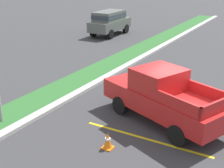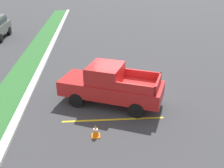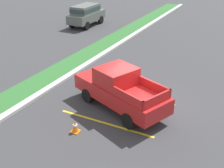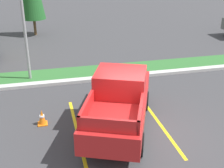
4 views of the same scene
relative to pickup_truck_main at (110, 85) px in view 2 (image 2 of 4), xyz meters
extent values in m
plane|color=#38383A|center=(0.67, -0.53, -1.04)|extent=(120.00, 120.00, 0.00)
cube|color=yellow|center=(-1.57, -0.05, -1.04)|extent=(0.12, 4.80, 0.01)
cube|color=yellow|center=(1.53, -0.05, -1.04)|extent=(0.12, 4.80, 0.01)
cube|color=#B2B2AD|center=(0.67, 4.47, -0.97)|extent=(56.00, 0.40, 0.15)
cube|color=#2D662D|center=(0.67, 5.57, -1.01)|extent=(56.00, 1.80, 0.06)
cylinder|color=black|center=(-0.21, 1.71, -0.66)|extent=(0.55, 0.81, 0.76)
cylinder|color=black|center=(1.36, 1.06, -0.66)|extent=(0.55, 0.81, 0.76)
cylinder|color=black|center=(-1.40, -1.16, -0.66)|extent=(0.55, 0.81, 0.76)
cylinder|color=black|center=(0.17, -1.80, -0.66)|extent=(0.55, 0.81, 0.76)
cube|color=red|center=(-0.02, -0.05, -0.16)|extent=(3.74, 5.53, 0.76)
cube|color=red|center=(0.10, 0.23, 0.64)|extent=(2.24, 2.15, 0.84)
cube|color=#2D3842|center=(0.41, 0.99, 0.69)|extent=(1.52, 0.67, 0.63)
cube|color=red|center=(-1.36, -1.06, 0.44)|extent=(0.82, 1.79, 0.44)
cube|color=red|center=(0.21, -1.71, 0.44)|extent=(0.82, 1.79, 0.44)
cube|color=red|center=(-0.92, -2.22, 0.44)|extent=(1.70, 0.78, 0.44)
cube|color=silver|center=(0.95, 2.31, -0.40)|extent=(1.73, 0.84, 0.28)
cylinder|color=black|center=(14.65, 9.31, -0.64)|extent=(0.80, 0.27, 0.80)
cylinder|color=black|center=(11.85, 9.28, -0.64)|extent=(0.80, 0.27, 0.80)
cube|color=orange|center=(-2.77, 0.80, -1.02)|extent=(0.36, 0.36, 0.04)
cone|color=orange|center=(-2.77, 0.80, -0.72)|extent=(0.28, 0.28, 0.56)
cylinder|color=white|center=(-2.77, 0.80, -0.69)|extent=(0.19, 0.19, 0.07)
camera|label=1|loc=(-10.60, -3.92, 4.71)|focal=50.47mm
camera|label=2|loc=(-11.50, 0.76, 5.64)|focal=40.50mm
camera|label=3|loc=(-11.27, -5.40, 6.37)|focal=45.77mm
camera|label=4|loc=(-2.51, -9.37, 4.97)|focal=48.64mm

